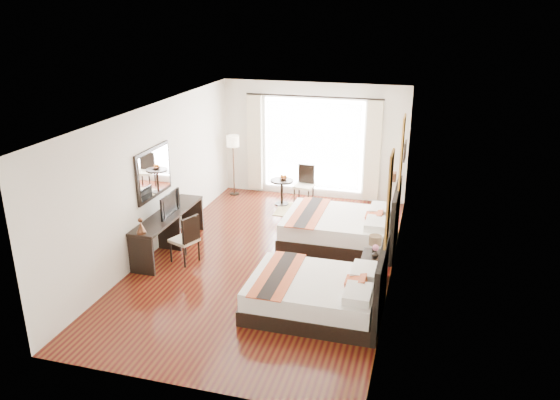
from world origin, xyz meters
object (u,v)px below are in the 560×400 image
(television, at_px, (167,204))
(window_chair, at_px, (304,192))
(console_desk, at_px, (169,231))
(side_table, at_px, (282,192))
(floor_lamp, at_px, (233,145))
(bed_far, at_px, (343,228))
(desk_chair, at_px, (186,248))
(nightstand, at_px, (374,268))
(vase, at_px, (375,255))
(bed_near, at_px, (319,294))
(fruit_bowl, at_px, (283,179))
(table_lamp, at_px, (375,242))

(television, height_order, window_chair, television)
(console_desk, bearing_deg, side_table, 64.64)
(floor_lamp, height_order, side_table, floor_lamp)
(bed_far, distance_m, desk_chair, 3.12)
(nightstand, height_order, television, television)
(nightstand, xyz_separation_m, desk_chair, (-3.45, -0.15, 0.03))
(nightstand, height_order, side_table, side_table)
(vase, distance_m, desk_chair, 3.47)
(bed_far, xyz_separation_m, vase, (0.80, -1.58, 0.24))
(television, bearing_deg, window_chair, -30.02)
(side_table, bearing_deg, window_chair, 29.73)
(bed_near, bearing_deg, fruit_bowl, 111.99)
(television, relative_size, side_table, 1.22)
(floor_lamp, distance_m, window_chair, 2.08)
(desk_chair, bearing_deg, nightstand, -155.98)
(nightstand, relative_size, side_table, 0.86)
(bed_near, bearing_deg, desk_chair, 159.43)
(desk_chair, xyz_separation_m, fruit_bowl, (0.93, 3.45, 0.36))
(vase, bearing_deg, television, 175.68)
(bed_far, height_order, table_lamp, bed_far)
(vase, distance_m, television, 4.00)
(nightstand, relative_size, console_desk, 0.24)
(table_lamp, relative_size, vase, 2.69)
(bed_near, distance_m, side_table, 4.81)
(nightstand, height_order, vase, vase)
(console_desk, xyz_separation_m, desk_chair, (0.53, -0.40, -0.10))
(bed_near, relative_size, nightstand, 3.89)
(nightstand, xyz_separation_m, floor_lamp, (-3.89, 3.65, 1.01))
(table_lamp, xyz_separation_m, vase, (0.03, -0.16, -0.17))
(bed_far, height_order, television, bed_far)
(bed_near, height_order, floor_lamp, floor_lamp)
(side_table, bearing_deg, fruit_bowl, 54.36)
(vase, xyz_separation_m, fruit_bowl, (-2.53, 3.40, 0.08))
(bed_near, xyz_separation_m, bed_far, (-0.07, 2.65, 0.02))
(bed_near, relative_size, side_table, 3.34)
(window_chair, bearing_deg, console_desk, -24.89)
(nightstand, bearing_deg, side_table, 127.93)
(table_lamp, relative_size, fruit_bowl, 1.77)
(table_lamp, bearing_deg, nightstand, -75.25)
(side_table, distance_m, window_chair, 0.55)
(bed_near, bearing_deg, table_lamp, 60.50)
(desk_chair, height_order, floor_lamp, floor_lamp)
(vase, xyz_separation_m, television, (-3.97, 0.30, 0.41))
(fruit_bowl, bearing_deg, table_lamp, -52.34)
(console_desk, bearing_deg, bed_near, -23.66)
(bed_far, xyz_separation_m, window_chair, (-1.29, 2.06, -0.05))
(table_lamp, height_order, floor_lamp, floor_lamp)
(fruit_bowl, bearing_deg, vase, -53.33)
(desk_chair, relative_size, window_chair, 1.02)
(bed_far, bearing_deg, television, -158.07)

